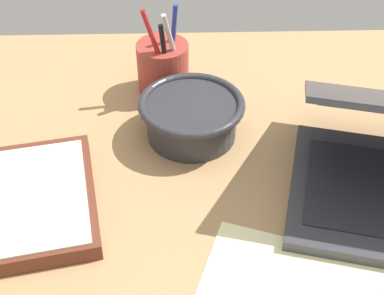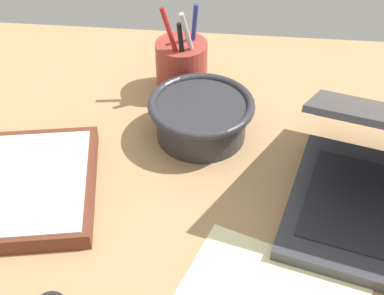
# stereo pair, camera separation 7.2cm
# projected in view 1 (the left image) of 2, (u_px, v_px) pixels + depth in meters

# --- Properties ---
(desk_top) EXTENTS (1.40, 1.00, 0.02)m
(desk_top) POSITION_uv_depth(u_px,v_px,m) (224.00, 218.00, 0.73)
(desk_top) COLOR tan
(desk_top) RESTS_ON ground
(bowl) EXTENTS (0.16, 0.16, 0.07)m
(bowl) POSITION_uv_depth(u_px,v_px,m) (192.00, 116.00, 0.83)
(bowl) COLOR #2D2D33
(bowl) RESTS_ON desk_top
(pen_cup) EXTENTS (0.09, 0.09, 0.16)m
(pen_cup) POSITION_uv_depth(u_px,v_px,m) (163.00, 67.00, 0.92)
(pen_cup) COLOR #9E382D
(pen_cup) RESTS_ON desk_top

